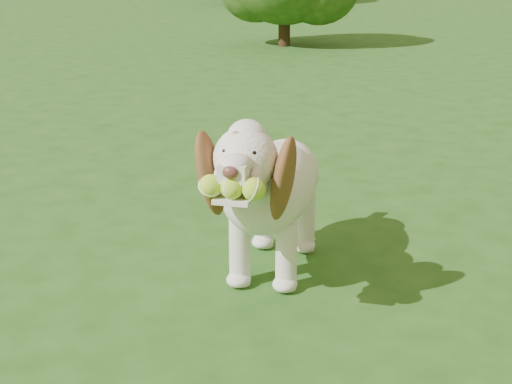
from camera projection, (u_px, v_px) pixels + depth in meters
The scene contains 2 objects.
ground at pixel (310, 282), 3.21m from camera, with size 80.00×80.00×0.00m, color #204A15.
dog at pixel (270, 184), 3.16m from camera, with size 0.62×1.13×0.75m.
Camera 1 is at (1.37, -2.60, 1.36)m, focal length 55.00 mm.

